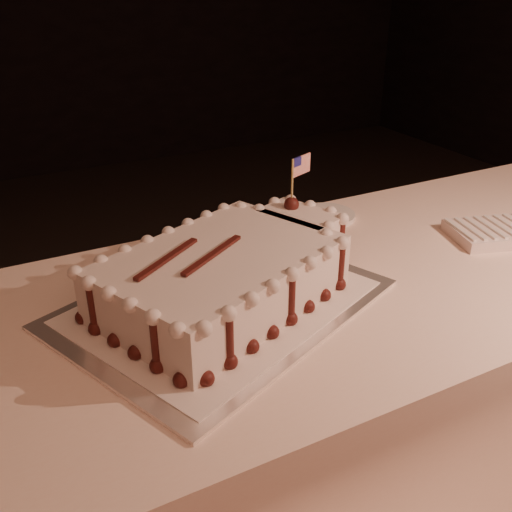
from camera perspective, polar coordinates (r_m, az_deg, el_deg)
name	(u,v)px	position (r m, az deg, el deg)	size (l,w,h in m)	color
banquet_table	(302,415)	(1.49, 4.67, -15.53)	(2.40, 0.80, 0.75)	#FFDBC5
cake_board	(222,304)	(1.19, -3.43, -4.77)	(0.63, 0.47, 0.01)	white
doily	(222,302)	(1.19, -3.43, -4.57)	(0.56, 0.43, 0.00)	white
sheet_cake	(232,271)	(1.18, -2.41, -1.55)	(0.62, 0.47, 0.24)	silver
napkin_stack	(494,232)	(1.60, 22.70, 2.18)	(0.25, 0.21, 0.04)	silver
side_plate	(326,215)	(1.61, 7.02, 4.07)	(0.16, 0.16, 0.01)	white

